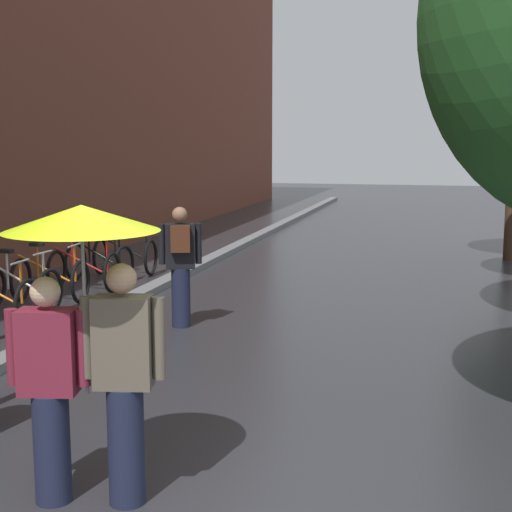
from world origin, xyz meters
TOP-DOWN VIEW (x-y plane):
  - kerb_strip at (-3.20, 10.00)m, footprint 0.30×36.00m
  - parked_bicycle_3 at (-4.52, 5.36)m, footprint 1.12×0.76m
  - parked_bicycle_4 at (-4.46, 6.14)m, footprint 1.13×0.78m
  - parked_bicycle_5 at (-4.34, 7.05)m, footprint 1.12×0.76m
  - parked_bicycle_6 at (-4.49, 7.93)m, footprint 1.14×0.80m
  - parked_bicycle_7 at (-4.33, 8.72)m, footprint 1.13×0.77m
  - couple_under_umbrella at (-0.74, 0.23)m, footprint 1.10×1.07m
  - pedestrian_walking_midground at (-1.87, 5.16)m, footprint 0.56×0.42m

SIDE VIEW (x-z plane):
  - kerb_strip at x=-3.20m, z-range 0.00..0.12m
  - parked_bicycle_3 at x=-4.52m, z-range -0.10..0.86m
  - parked_bicycle_4 at x=-4.46m, z-range -0.10..0.86m
  - parked_bicycle_5 at x=-4.34m, z-range -0.10..0.86m
  - parked_bicycle_6 at x=-4.49m, z-range -0.10..0.86m
  - parked_bicycle_7 at x=-4.33m, z-range -0.10..0.86m
  - pedestrian_walking_midground at x=-1.87m, z-range 0.05..1.73m
  - couple_under_umbrella at x=-0.74m, z-range 0.32..2.45m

